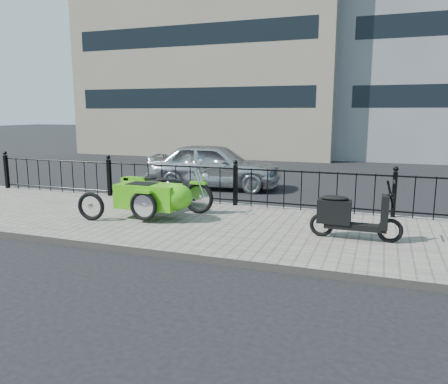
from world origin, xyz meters
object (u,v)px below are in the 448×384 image
(scooter, at_px, (349,216))
(spare_tire, at_px, (91,206))
(sedan_car, at_px, (214,166))
(motorcycle_sidecar, at_px, (159,195))

(scooter, distance_m, spare_tire, 5.04)
(scooter, bearing_deg, sedan_car, 132.62)
(spare_tire, height_order, sedan_car, sedan_car)
(motorcycle_sidecar, distance_m, scooter, 3.85)
(spare_tire, distance_m, sedan_car, 5.19)
(sedan_car, bearing_deg, scooter, -142.98)
(scooter, height_order, spare_tire, scooter)
(motorcycle_sidecar, height_order, spare_tire, motorcycle_sidecar)
(motorcycle_sidecar, distance_m, spare_tire, 1.39)
(motorcycle_sidecar, height_order, sedan_car, sedan_car)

